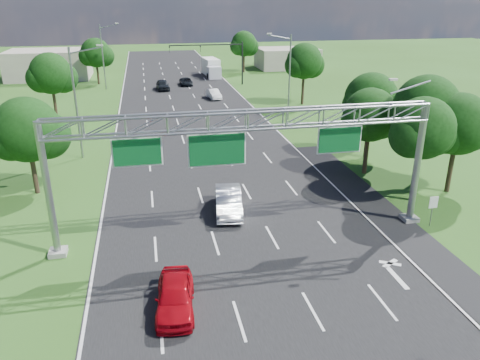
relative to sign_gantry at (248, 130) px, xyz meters
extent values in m
plane|color=#2A5018|center=(-0.33, 18.00, -6.89)|extent=(220.00, 220.00, 0.00)
cube|color=black|center=(-0.33, 18.00, -6.89)|extent=(18.00, 180.00, 0.02)
cube|color=black|center=(9.87, 2.00, -6.89)|extent=(3.00, 30.00, 0.02)
cube|color=gray|center=(11.17, 0.00, -6.74)|extent=(1.00, 1.00, 0.30)
cylinder|color=gray|center=(11.17, 0.00, -2.89)|extent=(0.44, 0.44, 8.00)
cube|color=gray|center=(-11.33, 0.00, -6.74)|extent=(1.00, 1.00, 0.30)
cylinder|color=gray|center=(-11.33, 0.00, -2.89)|extent=(0.40, 0.40, 8.00)
cylinder|color=gray|center=(9.97, 0.00, 2.11)|extent=(2.54, 0.12, 0.79)
cube|color=beige|center=(8.77, 0.00, 2.61)|extent=(0.50, 0.22, 0.12)
cube|color=white|center=(-6.33, -0.02, -0.89)|extent=(2.80, 0.05, 1.70)
cube|color=#0A5625|center=(-6.33, -0.08, -0.89)|extent=(2.62, 0.05, 1.52)
cube|color=white|center=(-1.83, -0.02, -1.04)|extent=(3.40, 0.05, 2.00)
cube|color=#0A5625|center=(-1.83, -0.08, -1.04)|extent=(3.22, 0.05, 1.82)
cube|color=white|center=(5.67, -0.02, -0.89)|extent=(2.80, 0.05, 1.70)
cube|color=#0A5625|center=(5.67, -0.08, -0.89)|extent=(2.62, 0.05, 1.52)
cylinder|color=gray|center=(12.07, -1.00, -5.89)|extent=(0.06, 0.06, 2.00)
cube|color=white|center=(12.07, -1.03, -5.19)|extent=(0.60, 0.04, 0.80)
cylinder|color=black|center=(10.67, 53.00, -3.39)|extent=(0.24, 0.24, 7.00)
cylinder|color=black|center=(4.67, 53.00, -0.29)|extent=(12.00, 0.18, 0.18)
imported|color=black|center=(-1.33, 53.00, -0.84)|extent=(0.18, 0.22, 1.10)
imported|color=black|center=(3.67, 53.00, -0.84)|extent=(0.18, 0.22, 1.10)
imported|color=black|center=(8.67, 53.00, -0.84)|extent=(0.18, 0.22, 1.10)
cylinder|color=gray|center=(-11.83, 18.00, -1.89)|extent=(0.20, 0.20, 10.00)
cylinder|color=gray|center=(-10.53, 18.00, 2.81)|extent=(2.78, 0.12, 0.60)
cube|color=beige|center=(-9.23, 18.00, 3.21)|extent=(0.55, 0.22, 0.12)
cylinder|color=gray|center=(-11.83, 53.00, -1.89)|extent=(0.20, 0.20, 10.00)
cylinder|color=gray|center=(-10.53, 53.00, 2.81)|extent=(2.78, 0.12, 0.60)
cube|color=beige|center=(-9.23, 53.00, 3.21)|extent=(0.55, 0.22, 0.12)
cylinder|color=gray|center=(11.17, 28.00, -1.89)|extent=(0.20, 0.20, 10.00)
cylinder|color=gray|center=(9.87, 28.00, 2.81)|extent=(2.78, 0.12, 0.60)
cube|color=beige|center=(8.57, 28.00, 3.21)|extent=(0.55, 0.22, 0.12)
cylinder|color=#2D2116|center=(13.17, 3.00, -5.02)|extent=(0.36, 0.36, 3.74)
sphere|color=black|center=(13.17, 3.00, -1.39)|extent=(4.40, 4.40, 4.40)
sphere|color=black|center=(14.27, 3.40, -1.94)|extent=(3.30, 3.30, 3.30)
sphere|color=black|center=(12.18, 2.70, -1.83)|extent=(3.08, 3.08, 3.08)
cylinder|color=#2D2116|center=(15.17, 6.00, -4.80)|extent=(0.36, 0.36, 4.18)
sphere|color=black|center=(15.17, 6.00, -0.71)|extent=(5.00, 5.00, 5.00)
sphere|color=black|center=(16.42, 6.40, -1.34)|extent=(3.75, 3.75, 3.75)
sphere|color=black|center=(14.04, 5.70, -1.21)|extent=(3.50, 3.50, 3.50)
cylinder|color=#2D2116|center=(12.17, 9.00, -5.24)|extent=(0.36, 0.36, 3.30)
sphere|color=black|center=(12.17, 9.00, -1.83)|extent=(4.40, 4.40, 4.40)
sphere|color=black|center=(13.27, 9.40, -2.38)|extent=(3.30, 3.30, 3.30)
sphere|color=black|center=(11.18, 8.70, -2.27)|extent=(3.08, 3.08, 3.08)
cylinder|color=#2D2116|center=(16.67, 4.00, -5.13)|extent=(0.36, 0.36, 3.52)
sphere|color=black|center=(16.67, 4.00, -1.53)|extent=(4.60, 4.60, 4.60)
sphere|color=black|center=(17.82, 4.40, -2.11)|extent=(3.45, 3.45, 3.45)
sphere|color=black|center=(15.63, 3.70, -1.99)|extent=(3.22, 3.22, 3.22)
cylinder|color=#2D2116|center=(14.17, 13.00, -5.13)|extent=(0.36, 0.36, 3.52)
sphere|color=black|center=(14.17, 13.00, -1.45)|extent=(4.80, 4.80, 4.80)
sphere|color=black|center=(15.37, 13.40, -2.05)|extent=(3.60, 3.60, 3.60)
sphere|color=black|center=(13.09, 12.70, -1.93)|extent=(3.36, 3.36, 3.36)
cylinder|color=#2D2116|center=(-14.33, 10.00, -5.35)|extent=(0.36, 0.36, 3.08)
sphere|color=black|center=(-14.33, 10.00, -1.89)|extent=(4.80, 4.80, 4.80)
sphere|color=black|center=(-13.13, 10.40, -2.49)|extent=(3.60, 3.60, 3.60)
sphere|color=black|center=(-15.41, 9.70, -2.37)|extent=(3.36, 3.36, 3.36)
cylinder|color=#2D2116|center=(-16.33, 33.00, -5.02)|extent=(0.36, 0.36, 3.74)
sphere|color=black|center=(-16.33, 33.00, -1.23)|extent=(4.80, 4.80, 4.80)
sphere|color=black|center=(-15.13, 33.40, -1.83)|extent=(3.60, 3.60, 3.60)
sphere|color=black|center=(-17.41, 32.70, -1.71)|extent=(3.36, 3.36, 3.36)
cylinder|color=#2D2116|center=(-13.33, 58.00, -5.24)|extent=(0.36, 0.36, 3.30)
sphere|color=black|center=(-13.33, 58.00, -1.67)|extent=(4.80, 4.80, 4.80)
sphere|color=black|center=(-12.13, 58.40, -2.27)|extent=(3.60, 3.60, 3.60)
sphere|color=black|center=(-14.41, 57.70, -2.15)|extent=(3.36, 3.36, 3.36)
cylinder|color=#2D2116|center=(15.67, 36.00, -4.91)|extent=(0.36, 0.36, 3.96)
sphere|color=black|center=(15.67, 36.00, -1.01)|extent=(4.80, 4.80, 4.80)
sphere|color=black|center=(16.87, 36.40, -1.61)|extent=(3.60, 3.60, 3.60)
sphere|color=black|center=(14.59, 35.70, -1.49)|extent=(3.36, 3.36, 3.36)
cylinder|color=#2D2116|center=(13.67, 66.00, -5.13)|extent=(0.36, 0.36, 3.52)
sphere|color=black|center=(13.67, 66.00, -1.45)|extent=(4.80, 4.80, 4.80)
sphere|color=black|center=(14.87, 66.40, -2.05)|extent=(3.60, 3.60, 3.60)
sphere|color=black|center=(12.59, 65.70, -1.93)|extent=(3.36, 3.36, 3.36)
cube|color=#9F9486|center=(-22.33, 66.00, -4.39)|extent=(14.00, 10.00, 5.00)
cube|color=#9F9486|center=(23.67, 70.00, -4.89)|extent=(12.00, 9.00, 4.00)
imported|color=#AC0712|center=(-4.96, -6.52, -6.13)|extent=(2.22, 4.62, 1.52)
imported|color=silver|center=(-0.54, 3.71, -6.06)|extent=(2.41, 5.21, 1.66)
imported|color=black|center=(1.21, 53.98, -6.29)|extent=(2.05, 4.34, 1.20)
imported|color=black|center=(-2.83, 50.56, -6.09)|extent=(2.16, 4.78, 1.59)
imported|color=white|center=(4.13, 42.10, -6.21)|extent=(1.95, 4.26, 1.35)
cube|color=white|center=(6.78, 63.66, -5.25)|extent=(2.95, 6.16, 2.98)
cube|color=silver|center=(6.78, 59.49, -5.80)|extent=(2.49, 2.40, 2.19)
cylinder|color=black|center=(5.69, 59.69, -6.39)|extent=(0.35, 0.99, 0.99)
cylinder|color=black|center=(7.88, 59.69, -6.39)|extent=(0.35, 0.99, 0.99)
cylinder|color=black|center=(5.69, 65.65, -6.39)|extent=(0.35, 0.99, 0.99)
cylinder|color=black|center=(7.88, 65.65, -6.39)|extent=(0.35, 0.99, 0.99)
camera|label=1|loc=(-5.64, -25.47, 7.23)|focal=35.00mm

